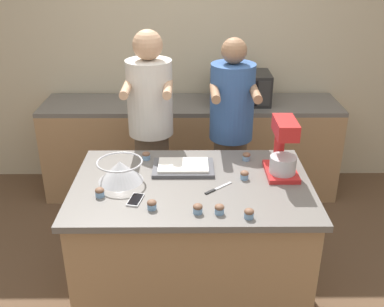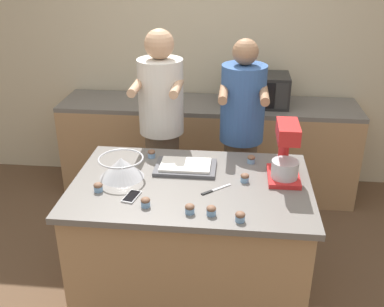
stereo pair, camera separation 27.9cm
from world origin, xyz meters
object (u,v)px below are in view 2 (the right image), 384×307
Objects in this scene: mixing_bowl at (121,167)px; microwave_oven at (258,90)px; knife at (214,190)px; cupcake_1 at (245,178)px; cell_phone at (132,197)px; cupcake_7 at (98,187)px; cupcake_2 at (211,210)px; cupcake_4 at (190,209)px; stand_mixer at (285,155)px; person_right at (241,141)px; cupcake_0 at (151,154)px; cupcake_5 at (240,216)px; person_left at (162,134)px; baking_tray at (186,167)px; cupcake_3 at (251,159)px; cupcake_6 at (145,202)px.

microwave_oven is at bearing 59.10° from mixing_bowl.
knife is 3.05× the size of cupcake_1.
cupcake_7 reaches higher than cell_phone.
mixing_bowl is at bearing -120.90° from microwave_oven.
cupcake_4 is (-0.12, 0.01, 0.00)m from cupcake_2.
mixing_bowl reaches higher than cupcake_2.
stand_mixer is 2.45× the size of cell_phone.
cupcake_4 is at bearing -104.00° from person_right.
stand_mixer reaches higher than cupcake_0.
cupcake_5 is at bearing -16.27° from cell_phone.
cupcake_0 is at bearing 130.07° from cupcake_5.
cupcake_0 is (-0.00, -0.43, 0.03)m from person_left.
cupcake_2 is 0.72m from cupcake_7.
baking_tray is 0.69m from cupcake_5.
person_right is 0.81m from microwave_oven.
cupcake_1 reaches higher than cell_phone.
knife is 0.71m from cupcake_7.
cupcake_7 is at bearing -103.95° from person_left.
stand_mixer is at bearing 62.31° from cupcake_5.
cupcake_3 is at bearing 84.44° from cupcake_5.
cupcake_5 is at bearing -117.69° from stand_mixer.
cupcake_3 is at bearing -1.37° from cupcake_0.
cupcake_7 is at bearing -152.18° from cupcake_3.
baking_tray is 6.95× the size of cupcake_3.
baking_tray reaches higher than knife.
cupcake_6 is (-0.17, -0.49, 0.01)m from baking_tray.
person_right is 9.44× the size of knife.
cell_phone is at bearing -158.47° from cupcake_1.
cupcake_0 is 0.65m from cupcake_6.
cupcake_7 is at bearing -165.95° from stand_mixer.
cupcake_3 is at bearing 19.35° from mixing_bowl.
cupcake_1 is at bearing -24.18° from cupcake_0.
person_left is at bearing 112.32° from cupcake_2.
baking_tray is 1.47m from microwave_oven.
mixing_bowl is 0.22m from cupcake_7.
microwave_oven is 1.24m from cupcake_3.
mixing_bowl reaches higher than cupcake_3.
cupcake_5 is (-0.07, -0.73, 0.00)m from cupcake_3.
cupcake_4 is at bearing -63.43° from cupcake_0.
person_right reaches higher than cupcake_5.
person_right is 0.87m from knife.
stand_mixer is at bearing -6.07° from baking_tray.
cupcake_0 reaches higher than knife.
baking_tray is 0.52m from cupcake_6.
cupcake_7 is at bearing -114.65° from cupcake_0.
cupcake_5 is (0.37, -0.59, 0.01)m from baking_tray.
cupcake_3 is at bearing 37.12° from cell_phone.
mixing_bowl reaches higher than cupcake_4.
knife is 0.30m from cupcake_4.
person_left reaches higher than mixing_bowl.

